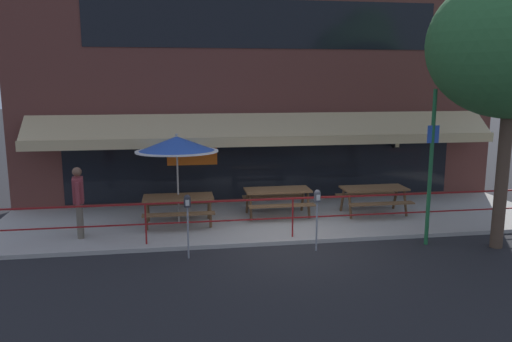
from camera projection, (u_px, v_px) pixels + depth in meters
ground_plane at (295, 245)px, 11.76m from camera, size 120.00×120.00×0.00m
patio_deck at (278, 220)px, 13.69m from camera, size 15.00×4.00×0.10m
restaurant_building at (265, 79)px, 15.17m from camera, size 15.00×1.60×7.76m
patio_railing at (293, 209)px, 11.91m from camera, size 13.84×0.04×0.97m
picnic_table_left at (178, 202)px, 12.93m from camera, size 1.80×1.42×0.76m
picnic_table_centre at (278, 195)px, 13.76m from camera, size 1.80×1.42×0.76m
picnic_table_right at (374, 193)px, 13.98m from camera, size 1.80×1.42×0.76m
patio_umbrella_left at (177, 145)px, 12.87m from camera, size 2.14×2.14×2.38m
pedestrian_walking at (79, 198)px, 11.83m from camera, size 0.29×0.61×1.71m
parking_meter_near at (187, 207)px, 10.67m from camera, size 0.15×0.16×1.42m
parking_meter_far at (317, 202)px, 11.15m from camera, size 0.15×0.16×1.42m
street_sign_pole at (431, 166)px, 11.46m from camera, size 0.28×0.09×3.63m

